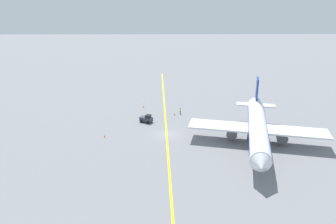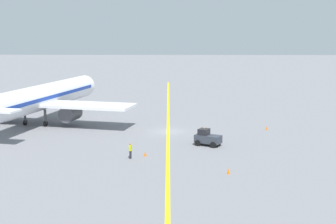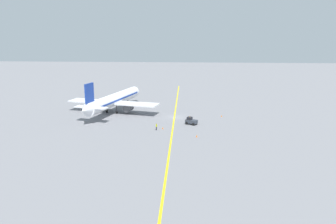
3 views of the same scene
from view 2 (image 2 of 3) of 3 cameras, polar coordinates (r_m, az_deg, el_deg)
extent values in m
plane|color=slate|center=(62.35, 0.01, -2.40)|extent=(400.00, 400.00, 0.00)
cube|color=yellow|center=(62.34, 0.01, -2.40)|extent=(2.82, 119.98, 0.01)
cylinder|color=white|center=(69.76, -15.18, 1.74)|extent=(10.40, 30.02, 3.60)
cone|color=white|center=(84.09, -9.74, 3.28)|extent=(3.88, 3.12, 3.42)
cube|color=#193899|center=(69.74, -15.19, 1.86)|extent=(9.75, 27.11, 0.50)
cube|color=white|center=(69.01, -15.56, 1.03)|extent=(28.45, 11.50, 0.36)
cylinder|color=#4C4C51|center=(71.82, -18.98, 0.18)|extent=(2.88, 3.62, 2.20)
cylinder|color=#4C4C51|center=(66.86, -11.80, -0.18)|extent=(2.88, 3.62, 2.20)
cylinder|color=#4C4C51|center=(78.49, -11.66, 0.98)|extent=(0.36, 0.36, 2.00)
cylinder|color=black|center=(78.65, -11.63, 0.26)|extent=(0.46, 0.84, 0.80)
cylinder|color=#4C4C51|center=(69.24, -17.06, -0.42)|extent=(0.36, 0.36, 2.00)
cylinder|color=black|center=(69.42, -17.02, -1.24)|extent=(0.46, 0.84, 0.80)
cylinder|color=#4C4C51|center=(67.64, -14.74, -0.55)|extent=(0.36, 0.36, 2.00)
cylinder|color=black|center=(67.82, -14.71, -1.38)|extent=(0.46, 0.84, 0.80)
cube|color=#333842|center=(54.90, 4.91, -3.28)|extent=(3.35, 2.72, 0.90)
cube|color=black|center=(54.94, 4.40, -2.41)|extent=(1.57, 1.64, 0.70)
sphere|color=orange|center=(54.85, 4.40, -1.97)|extent=(0.16, 0.16, 0.16)
cylinder|color=black|center=(54.73, 3.65, -3.79)|extent=(0.74, 0.55, 0.70)
cylinder|color=black|center=(56.05, 4.30, -3.47)|extent=(0.74, 0.55, 0.70)
cylinder|color=black|center=(53.95, 5.53, -4.02)|extent=(0.74, 0.55, 0.70)
cylinder|color=black|center=(55.30, 6.14, -3.68)|extent=(0.74, 0.55, 0.70)
cylinder|color=#23232D|center=(49.53, -4.55, -5.18)|extent=(0.16, 0.16, 0.85)
cylinder|color=#23232D|center=(49.35, -4.64, -5.24)|extent=(0.16, 0.16, 0.85)
cube|color=#CCD819|center=(49.26, -4.61, -4.39)|extent=(0.31, 0.41, 0.60)
cylinder|color=#CCD819|center=(49.47, -4.51, -4.33)|extent=(0.10, 0.10, 0.55)
cylinder|color=#CCD819|center=(49.04, -4.71, -4.46)|extent=(0.10, 0.10, 0.55)
sphere|color=#9E7051|center=(49.16, -4.61, -3.92)|extent=(0.22, 0.22, 0.22)
cone|color=orange|center=(44.57, 7.40, -7.15)|extent=(0.32, 0.32, 0.55)
cone|color=orange|center=(50.35, -2.80, -5.08)|extent=(0.32, 0.32, 0.55)
cone|color=orange|center=(64.81, 11.97, -1.90)|extent=(0.32, 0.32, 0.55)
camera|label=1|loc=(128.25, 0.93, 16.87)|focal=35.00mm
camera|label=3|loc=(30.69, 174.50, 7.44)|focal=35.00mm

